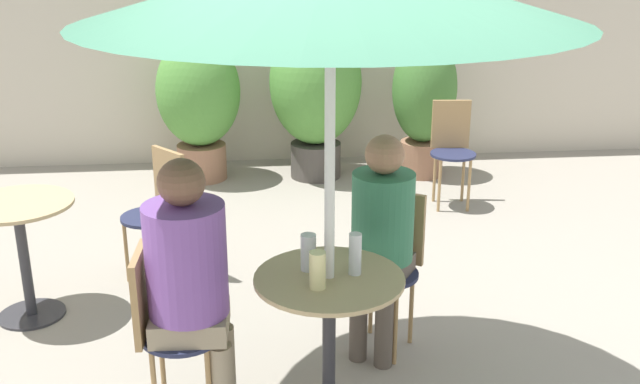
{
  "coord_description": "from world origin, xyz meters",
  "views": [
    {
      "loc": [
        -0.51,
        -2.9,
        2.13
      ],
      "look_at": [
        -0.17,
        0.42,
        0.95
      ],
      "focal_mm": 42.0,
      "sensor_mm": 36.0,
      "label": 1
    }
  ],
  "objects_px": {
    "seated_person_0": "(381,228)",
    "cafe_table_near": "(329,314)",
    "bistro_chair_1": "(162,321)",
    "bistro_chair_3": "(160,203)",
    "bistro_chair_0": "(390,255)",
    "potted_plant_2": "(424,98)",
    "potted_plant_1": "(316,89)",
    "bistro_chair_2": "(452,143)",
    "beer_glass_2": "(355,254)",
    "beer_glass_0": "(308,252)",
    "beer_glass_1": "(318,270)",
    "cafe_table_far": "(21,235)",
    "potted_plant_0": "(199,99)",
    "seated_person_1": "(190,274)"
  },
  "relations": [
    {
      "from": "seated_person_0",
      "to": "cafe_table_near",
      "type": "bearing_deg",
      "value": -90.0
    },
    {
      "from": "bistro_chair_1",
      "to": "bistro_chair_3",
      "type": "height_order",
      "value": "same"
    },
    {
      "from": "bistro_chair_0",
      "to": "potted_plant_2",
      "type": "height_order",
      "value": "potted_plant_2"
    },
    {
      "from": "potted_plant_1",
      "to": "potted_plant_2",
      "type": "distance_m",
      "value": 0.97
    },
    {
      "from": "bistro_chair_2",
      "to": "potted_plant_2",
      "type": "bearing_deg",
      "value": 99.04
    },
    {
      "from": "beer_glass_2",
      "to": "potted_plant_2",
      "type": "xyz_separation_m",
      "value": [
        1.12,
        3.45,
        -0.09
      ]
    },
    {
      "from": "cafe_table_near",
      "to": "beer_glass_0",
      "type": "bearing_deg",
      "value": 135.84
    },
    {
      "from": "beer_glass_0",
      "to": "bistro_chair_0",
      "type": "bearing_deg",
      "value": 48.43
    },
    {
      "from": "bistro_chair_3",
      "to": "bistro_chair_0",
      "type": "bearing_deg",
      "value": 14.45
    },
    {
      "from": "bistro_chair_2",
      "to": "bistro_chair_3",
      "type": "relative_size",
      "value": 1.0
    },
    {
      "from": "beer_glass_1",
      "to": "potted_plant_1",
      "type": "xyz_separation_m",
      "value": [
        0.34,
        3.62,
        0.02
      ]
    },
    {
      "from": "cafe_table_far",
      "to": "potted_plant_2",
      "type": "distance_m",
      "value": 3.71
    },
    {
      "from": "cafe_table_near",
      "to": "cafe_table_far",
      "type": "height_order",
      "value": "same"
    },
    {
      "from": "cafe_table_far",
      "to": "seated_person_0",
      "type": "height_order",
      "value": "seated_person_0"
    },
    {
      "from": "cafe_table_near",
      "to": "potted_plant_0",
      "type": "relative_size",
      "value": 0.55
    },
    {
      "from": "bistro_chair_0",
      "to": "potted_plant_0",
      "type": "distance_m",
      "value": 3.16
    },
    {
      "from": "beer_glass_1",
      "to": "bistro_chair_3",
      "type": "bearing_deg",
      "value": 116.85
    },
    {
      "from": "beer_glass_0",
      "to": "cafe_table_far",
      "type": "bearing_deg",
      "value": 146.38
    },
    {
      "from": "beer_glass_1",
      "to": "potted_plant_0",
      "type": "distance_m",
      "value": 3.72
    },
    {
      "from": "bistro_chair_1",
      "to": "potted_plant_0",
      "type": "height_order",
      "value": "potted_plant_0"
    },
    {
      "from": "bistro_chair_1",
      "to": "beer_glass_1",
      "type": "xyz_separation_m",
      "value": [
        0.67,
        -0.13,
        0.27
      ]
    },
    {
      "from": "cafe_table_far",
      "to": "beer_glass_0",
      "type": "xyz_separation_m",
      "value": [
        1.53,
        -1.02,
        0.28
      ]
    },
    {
      "from": "seated_person_1",
      "to": "beer_glass_2",
      "type": "relative_size",
      "value": 6.62
    },
    {
      "from": "bistro_chair_3",
      "to": "seated_person_1",
      "type": "height_order",
      "value": "seated_person_1"
    },
    {
      "from": "cafe_table_far",
      "to": "potted_plant_0",
      "type": "distance_m",
      "value": 2.62
    },
    {
      "from": "potted_plant_0",
      "to": "cafe_table_near",
      "type": "bearing_deg",
      "value": -78.19
    },
    {
      "from": "bistro_chair_0",
      "to": "potted_plant_0",
      "type": "xyz_separation_m",
      "value": [
        -1.14,
        2.94,
        0.22
      ]
    },
    {
      "from": "cafe_table_near",
      "to": "seated_person_0",
      "type": "height_order",
      "value": "seated_person_0"
    },
    {
      "from": "beer_glass_0",
      "to": "potted_plant_2",
      "type": "bearing_deg",
      "value": 68.72
    },
    {
      "from": "cafe_table_near",
      "to": "potted_plant_1",
      "type": "relative_size",
      "value": 0.5
    },
    {
      "from": "bistro_chair_1",
      "to": "bistro_chair_2",
      "type": "height_order",
      "value": "same"
    },
    {
      "from": "seated_person_0",
      "to": "potted_plant_1",
      "type": "xyz_separation_m",
      "value": [
        -0.05,
        3.02,
        0.09
      ]
    },
    {
      "from": "bistro_chair_3",
      "to": "seated_person_0",
      "type": "distance_m",
      "value": 1.61
    },
    {
      "from": "bistro_chair_1",
      "to": "beer_glass_2",
      "type": "relative_size",
      "value": 4.45
    },
    {
      "from": "seated_person_0",
      "to": "potted_plant_1",
      "type": "height_order",
      "value": "potted_plant_1"
    },
    {
      "from": "beer_glass_0",
      "to": "beer_glass_1",
      "type": "distance_m",
      "value": 0.18
    },
    {
      "from": "seated_person_0",
      "to": "beer_glass_0",
      "type": "distance_m",
      "value": 0.59
    },
    {
      "from": "potted_plant_2",
      "to": "seated_person_1",
      "type": "bearing_deg",
      "value": -118.01
    },
    {
      "from": "seated_person_1",
      "to": "seated_person_0",
      "type": "bearing_deg",
      "value": -59.98
    },
    {
      "from": "bistro_chair_3",
      "to": "seated_person_1",
      "type": "relative_size",
      "value": 0.67
    },
    {
      "from": "beer_glass_1",
      "to": "beer_glass_2",
      "type": "relative_size",
      "value": 0.87
    },
    {
      "from": "seated_person_1",
      "to": "bistro_chair_3",
      "type": "bearing_deg",
      "value": 13.41
    },
    {
      "from": "cafe_table_near",
      "to": "cafe_table_far",
      "type": "xyz_separation_m",
      "value": [
        -1.62,
        1.1,
        -0.02
      ]
    },
    {
      "from": "bistro_chair_2",
      "to": "potted_plant_1",
      "type": "bearing_deg",
      "value": 146.4
    },
    {
      "from": "bistro_chair_0",
      "to": "beer_glass_1",
      "type": "relative_size",
      "value": 5.14
    },
    {
      "from": "bistro_chair_2",
      "to": "potted_plant_2",
      "type": "xyz_separation_m",
      "value": [
        -0.06,
        0.75,
        0.2
      ]
    },
    {
      "from": "bistro_chair_0",
      "to": "cafe_table_near",
      "type": "bearing_deg",
      "value": -90.0
    },
    {
      "from": "seated_person_0",
      "to": "beer_glass_0",
      "type": "height_order",
      "value": "seated_person_0"
    },
    {
      "from": "bistro_chair_3",
      "to": "beer_glass_0",
      "type": "relative_size",
      "value": 5.01
    },
    {
      "from": "potted_plant_2",
      "to": "potted_plant_0",
      "type": "bearing_deg",
      "value": 177.41
    }
  ]
}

